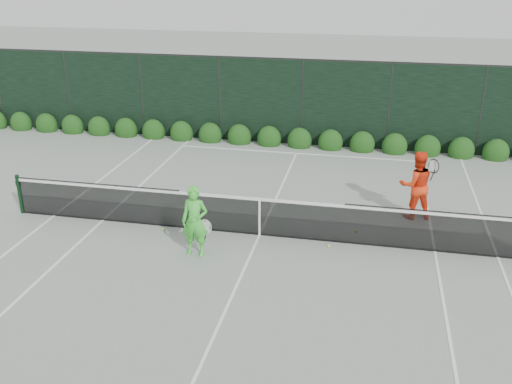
# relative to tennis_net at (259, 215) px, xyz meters

# --- Properties ---
(ground) EXTENTS (80.00, 80.00, 0.00)m
(ground) POSITION_rel_tennis_net_xyz_m (0.02, 0.00, -0.53)
(ground) COLOR gray
(ground) RESTS_ON ground
(tennis_net) EXTENTS (12.90, 0.10, 1.07)m
(tennis_net) POSITION_rel_tennis_net_xyz_m (0.00, 0.00, 0.00)
(tennis_net) COLOR black
(tennis_net) RESTS_ON ground
(player_woman) EXTENTS (0.65, 0.40, 1.65)m
(player_woman) POSITION_rel_tennis_net_xyz_m (-1.20, -1.23, 0.29)
(player_woman) COLOR #44D23D
(player_woman) RESTS_ON ground
(player_man) EXTENTS (1.01, 0.87, 1.79)m
(player_man) POSITION_rel_tennis_net_xyz_m (3.72, 1.85, 0.37)
(player_man) COLOR #FF3A15
(player_man) RESTS_ON ground
(court_lines) EXTENTS (11.03, 23.83, 0.01)m
(court_lines) POSITION_rel_tennis_net_xyz_m (0.02, 0.00, -0.53)
(court_lines) COLOR white
(court_lines) RESTS_ON ground
(windscreen_fence) EXTENTS (32.00, 21.07, 3.06)m
(windscreen_fence) POSITION_rel_tennis_net_xyz_m (0.02, -2.71, 0.98)
(windscreen_fence) COLOR black
(windscreen_fence) RESTS_ON ground
(hedge_row) EXTENTS (31.66, 0.65, 0.94)m
(hedge_row) POSITION_rel_tennis_net_xyz_m (0.02, 7.15, -0.30)
(hedge_row) COLOR #13370F
(hedge_row) RESTS_ON ground
(tennis_balls) EXTENTS (4.76, 0.98, 0.07)m
(tennis_balls) POSITION_rel_tennis_net_xyz_m (0.56, 0.03, -0.50)
(tennis_balls) COLOR #E2EF35
(tennis_balls) RESTS_ON ground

